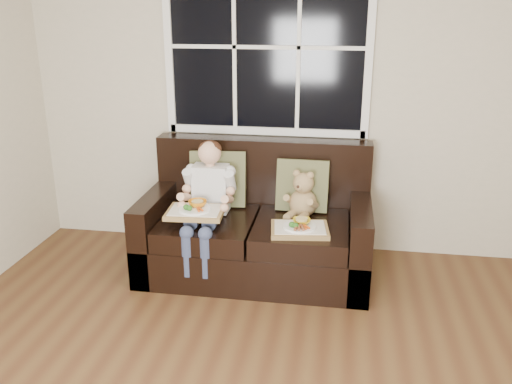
% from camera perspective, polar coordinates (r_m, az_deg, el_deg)
% --- Properties ---
extents(room_walls, '(4.52, 5.02, 2.71)m').
position_cam_1_polar(room_walls, '(1.84, 0.25, 7.47)').
color(room_walls, beige).
rests_on(room_walls, ground).
extents(window_back, '(1.62, 0.04, 1.37)m').
position_cam_1_polar(window_back, '(4.31, 1.11, 15.01)').
color(window_back, black).
rests_on(window_back, room_walls).
extents(loveseat, '(1.70, 0.92, 0.96)m').
position_cam_1_polar(loveseat, '(4.18, 0.10, -4.12)').
color(loveseat, black).
rests_on(loveseat, ground).
extents(pillow_left, '(0.45, 0.24, 0.45)m').
position_cam_1_polar(pillow_left, '(4.26, -4.00, 1.41)').
color(pillow_left, '#676740').
rests_on(pillow_left, loveseat).
extents(pillow_right, '(0.40, 0.19, 0.41)m').
position_cam_1_polar(pillow_right, '(4.17, 4.92, 0.71)').
color(pillow_right, '#676740').
rests_on(pillow_right, loveseat).
extents(child, '(0.38, 0.60, 0.87)m').
position_cam_1_polar(child, '(4.02, -5.10, -0.07)').
color(child, silver).
rests_on(child, loveseat).
extents(teddy_bear, '(0.26, 0.31, 0.37)m').
position_cam_1_polar(teddy_bear, '(4.06, 4.97, -0.57)').
color(teddy_bear, '#A08055').
rests_on(teddy_bear, loveseat).
extents(tray_left, '(0.42, 0.33, 0.09)m').
position_cam_1_polar(tray_left, '(3.87, -6.39, -1.94)').
color(tray_left, '#A37F49').
rests_on(tray_left, child).
extents(tray_right, '(0.44, 0.35, 0.09)m').
position_cam_1_polar(tray_right, '(3.81, 4.62, -3.81)').
color(tray_right, '#A37F49').
rests_on(tray_right, loveseat).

